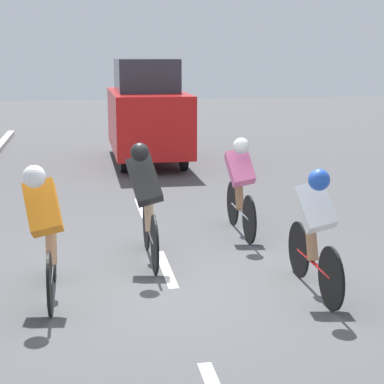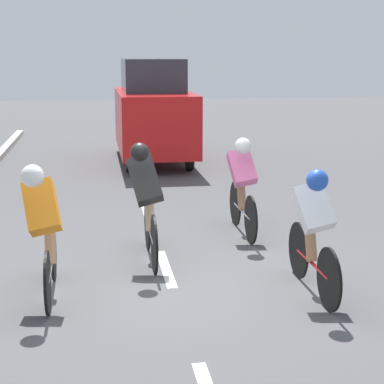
{
  "view_description": "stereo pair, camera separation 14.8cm",
  "coord_description": "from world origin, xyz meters",
  "px_view_note": "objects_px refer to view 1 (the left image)",
  "views": [
    {
      "loc": [
        0.96,
        7.07,
        2.59
      ],
      "look_at": [
        -0.33,
        -0.37,
        0.95
      ],
      "focal_mm": 60.0,
      "sensor_mm": 36.0,
      "label": 1
    },
    {
      "loc": [
        0.81,
        7.1,
        2.59
      ],
      "look_at": [
        -0.33,
        -0.37,
        0.95
      ],
      "focal_mm": 60.0,
      "sensor_mm": 36.0,
      "label": 2
    }
  ],
  "objects_px": {
    "cyclist_white": "(315,227)",
    "cyclist_orange": "(45,227)",
    "support_car": "(147,112)",
    "cyclist_black": "(146,199)",
    "cyclist_pink": "(240,183)"
  },
  "relations": [
    {
      "from": "cyclist_pink",
      "to": "cyclist_orange",
      "type": "bearing_deg",
      "value": 38.25
    },
    {
      "from": "cyclist_white",
      "to": "support_car",
      "type": "relative_size",
      "value": 0.41
    },
    {
      "from": "cyclist_pink",
      "to": "cyclist_white",
      "type": "xyz_separation_m",
      "value": [
        -0.22,
        2.42,
        -0.0
      ]
    },
    {
      "from": "cyclist_pink",
      "to": "support_car",
      "type": "xyz_separation_m",
      "value": [
        0.65,
        -6.66,
        0.44
      ]
    },
    {
      "from": "cyclist_black",
      "to": "cyclist_orange",
      "type": "distance_m",
      "value": 1.59
    },
    {
      "from": "cyclist_white",
      "to": "cyclist_orange",
      "type": "height_order",
      "value": "cyclist_orange"
    },
    {
      "from": "cyclist_white",
      "to": "cyclist_orange",
      "type": "distance_m",
      "value": 2.86
    },
    {
      "from": "cyclist_orange",
      "to": "cyclist_pink",
      "type": "bearing_deg",
      "value": -141.75
    },
    {
      "from": "cyclist_pink",
      "to": "support_car",
      "type": "distance_m",
      "value": 6.7
    },
    {
      "from": "cyclist_black",
      "to": "cyclist_pink",
      "type": "bearing_deg",
      "value": -145.41
    },
    {
      "from": "cyclist_black",
      "to": "cyclist_white",
      "type": "relative_size",
      "value": 1.02
    },
    {
      "from": "cyclist_black",
      "to": "support_car",
      "type": "distance_m",
      "value": 7.71
    },
    {
      "from": "support_car",
      "to": "cyclist_black",
      "type": "bearing_deg",
      "value": 84.02
    },
    {
      "from": "support_car",
      "to": "cyclist_white",
      "type": "bearing_deg",
      "value": 95.44
    },
    {
      "from": "cyclist_white",
      "to": "cyclist_orange",
      "type": "bearing_deg",
      "value": -7.14
    }
  ]
}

